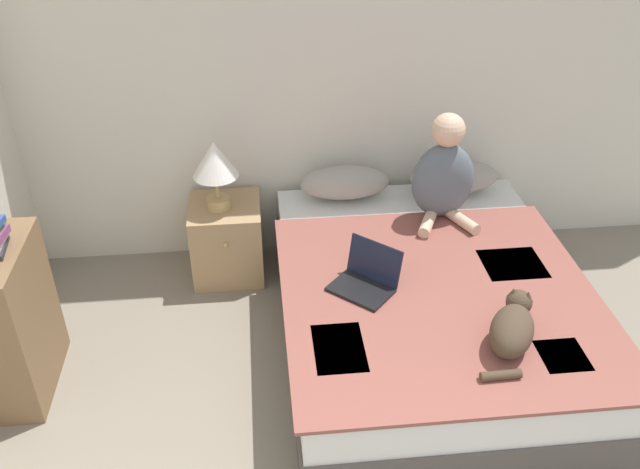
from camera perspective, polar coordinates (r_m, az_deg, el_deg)
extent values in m
cube|color=beige|center=(4.30, 3.64, 13.99)|extent=(5.29, 0.05, 2.55)
cube|color=#4C4742|center=(3.96, 8.85, -7.35)|extent=(1.59, 2.08, 0.26)
cube|color=silver|center=(3.81, 9.14, -4.63)|extent=(1.57, 2.04, 0.21)
cube|color=brown|center=(3.59, 10.09, -5.16)|extent=(1.64, 1.66, 0.02)
cube|color=#5B9384|center=(3.90, 15.90, -2.42)|extent=(0.33, 0.30, 0.01)
cube|color=#5B9384|center=(3.22, 1.61, -9.57)|extent=(0.24, 0.35, 0.01)
cube|color=#5B9384|center=(3.38, 19.75, -9.61)|extent=(0.21, 0.23, 0.01)
ellipsoid|color=gray|center=(4.34, 2.08, 4.40)|extent=(0.57, 0.28, 0.21)
ellipsoid|color=gray|center=(4.49, 11.22, 4.78)|extent=(0.57, 0.28, 0.21)
ellipsoid|color=slate|center=(4.13, 10.29, 4.48)|extent=(0.38, 0.21, 0.48)
sphere|color=#DBB293|center=(3.99, 10.75, 8.65)|extent=(0.20, 0.20, 0.20)
cylinder|color=#DBB293|center=(4.10, 9.08, 1.03)|extent=(0.17, 0.27, 0.07)
cylinder|color=#DBB293|center=(4.15, 11.84, 1.17)|extent=(0.17, 0.27, 0.07)
ellipsoid|color=#473828|center=(3.28, 15.84, -7.83)|extent=(0.33, 0.39, 0.20)
sphere|color=#473828|center=(3.41, 16.41, -5.51)|extent=(0.13, 0.13, 0.13)
cone|color=#473828|center=(3.38, 15.96, -4.76)|extent=(0.06, 0.06, 0.06)
cone|color=#473828|center=(3.38, 17.11, -5.01)|extent=(0.06, 0.06, 0.06)
cylinder|color=#473828|center=(3.16, 14.98, -11.37)|extent=(0.19, 0.05, 0.04)
cube|color=black|center=(3.55, 3.42, -4.69)|extent=(0.37, 0.37, 0.02)
cube|color=black|center=(3.57, 4.62, -2.22)|extent=(0.27, 0.25, 0.21)
cube|color=tan|center=(4.43, -7.82, -0.41)|extent=(0.45, 0.45, 0.51)
sphere|color=tan|center=(4.17, -7.97, -0.89)|extent=(0.03, 0.03, 0.03)
cylinder|color=tan|center=(4.26, -8.54, 2.67)|extent=(0.14, 0.14, 0.07)
cylinder|color=tan|center=(4.20, -8.66, 4.00)|extent=(0.02, 0.02, 0.15)
cone|color=white|center=(4.12, -8.88, 6.30)|extent=(0.28, 0.28, 0.22)
cube|color=brown|center=(3.80, -24.54, -6.65)|extent=(0.29, 0.61, 0.85)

